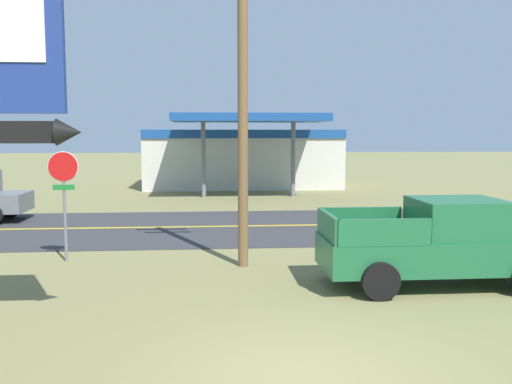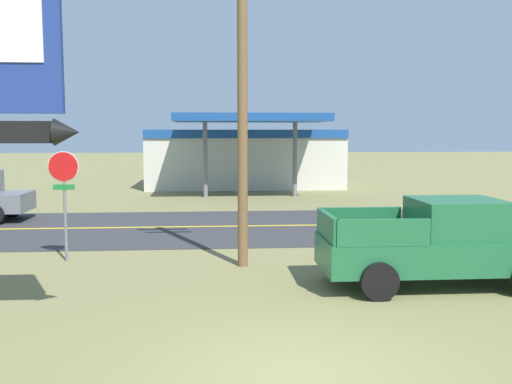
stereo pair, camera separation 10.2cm
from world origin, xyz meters
TOP-DOWN VIEW (x-y plane):
  - ground_plane at (0.00, 0.00)m, footprint 180.00×180.00m
  - road_asphalt at (0.00, 13.00)m, footprint 140.00×8.00m
  - road_centre_line at (0.00, 13.00)m, footprint 126.00×0.20m
  - stop_sign at (-5.14, 7.74)m, footprint 0.80×0.08m
  - utility_pole at (-0.43, 6.82)m, footprint 1.74×0.26m
  - gas_station at (0.83, 28.34)m, footprint 12.00×11.50m
  - pickup_green_parked_on_lawn at (3.87, 4.56)m, footprint 5.21×2.26m

SIDE VIEW (x-z plane):
  - ground_plane at x=0.00m, z-range 0.00..0.00m
  - road_asphalt at x=0.00m, z-range 0.00..0.02m
  - road_centre_line at x=0.00m, z-range 0.02..0.03m
  - pickup_green_parked_on_lawn at x=3.87m, z-range -0.02..1.94m
  - gas_station at x=0.83m, z-range -0.26..4.14m
  - stop_sign at x=-5.14m, z-range 0.55..3.50m
  - utility_pole at x=-0.43m, z-range 0.27..8.67m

